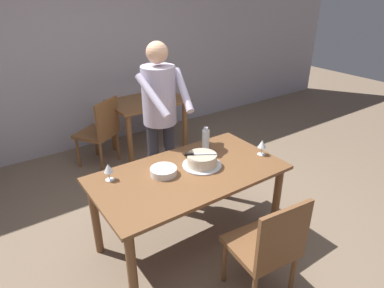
# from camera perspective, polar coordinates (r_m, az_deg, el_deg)

# --- Properties ---
(ground_plane) EXTENTS (14.00, 14.00, 0.00)m
(ground_plane) POSITION_cam_1_polar(r_m,az_deg,el_deg) (3.25, -0.48, -16.24)
(ground_plane) COLOR #7A6651
(back_wall) EXTENTS (10.00, 0.12, 2.70)m
(back_wall) POSITION_cam_1_polar(r_m,az_deg,el_deg) (4.86, -18.79, 14.78)
(back_wall) COLOR #ADA8B2
(back_wall) RESTS_ON ground_plane
(main_dining_table) EXTENTS (1.60, 0.87, 0.75)m
(main_dining_table) POSITION_cam_1_polar(r_m,az_deg,el_deg) (2.86, -0.52, -6.67)
(main_dining_table) COLOR brown
(main_dining_table) RESTS_ON ground_plane
(cake_on_platter) EXTENTS (0.34, 0.34, 0.11)m
(cake_on_platter) POSITION_cam_1_polar(r_m,az_deg,el_deg) (2.86, 1.72, -2.85)
(cake_on_platter) COLOR silver
(cake_on_platter) RESTS_ON main_dining_table
(cake_knife) EXTENTS (0.24, 0.16, 0.02)m
(cake_knife) POSITION_cam_1_polar(r_m,az_deg,el_deg) (2.83, 0.28, -1.74)
(cake_knife) COLOR silver
(cake_knife) RESTS_ON cake_on_platter
(plate_stack) EXTENTS (0.22, 0.22, 0.06)m
(plate_stack) POSITION_cam_1_polar(r_m,az_deg,el_deg) (2.76, -4.89, -4.66)
(plate_stack) COLOR white
(plate_stack) RESTS_ON main_dining_table
(wine_glass_near) EXTENTS (0.08, 0.08, 0.14)m
(wine_glass_near) POSITION_cam_1_polar(r_m,az_deg,el_deg) (3.09, 11.88, -0.06)
(wine_glass_near) COLOR silver
(wine_glass_near) RESTS_ON main_dining_table
(wine_glass_far) EXTENTS (0.08, 0.08, 0.14)m
(wine_glass_far) POSITION_cam_1_polar(r_m,az_deg,el_deg) (2.72, -14.10, -4.11)
(wine_glass_far) COLOR silver
(wine_glass_far) RESTS_ON main_dining_table
(water_bottle) EXTENTS (0.07, 0.07, 0.25)m
(water_bottle) POSITION_cam_1_polar(r_m,az_deg,el_deg) (3.07, 2.35, 0.56)
(water_bottle) COLOR silver
(water_bottle) RESTS_ON main_dining_table
(person_cutting_cake) EXTENTS (0.47, 0.56, 1.72)m
(person_cutting_cake) POSITION_cam_1_polar(r_m,az_deg,el_deg) (3.21, -5.49, 5.68)
(person_cutting_cake) COLOR #2D2D38
(person_cutting_cake) RESTS_ON ground_plane
(chair_near_side) EXTENTS (0.48, 0.48, 0.90)m
(chair_near_side) POSITION_cam_1_polar(r_m,az_deg,el_deg) (2.53, 12.84, -16.62)
(chair_near_side) COLOR brown
(chair_near_side) RESTS_ON ground_plane
(background_table) EXTENTS (1.00, 0.70, 0.74)m
(background_table) POSITION_cam_1_polar(r_m,az_deg,el_deg) (4.65, -7.50, 5.55)
(background_table) COLOR brown
(background_table) RESTS_ON ground_plane
(background_chair_1) EXTENTS (0.61, 0.61, 0.90)m
(background_chair_1) POSITION_cam_1_polar(r_m,az_deg,el_deg) (4.39, -15.34, 2.31)
(background_chair_1) COLOR brown
(background_chair_1) RESTS_ON ground_plane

